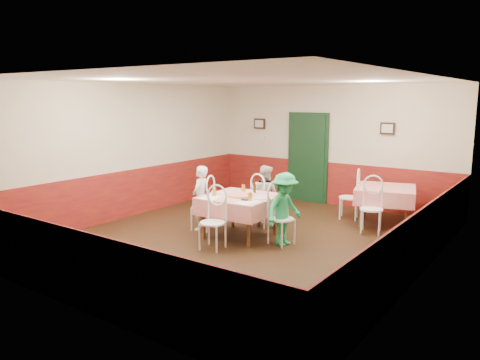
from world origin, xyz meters
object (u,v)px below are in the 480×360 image
Objects in this scene: chair_second_b at (371,209)px; glass_b at (250,197)px; glass_a at (214,192)px; pizza at (240,195)px; main_table at (240,217)px; second_table at (385,206)px; chair_far at (263,204)px; chair_left at (203,207)px; chair_right at (282,219)px; glass_c at (243,188)px; diner_right at (284,209)px; diner_far at (265,196)px; wallet at (245,200)px; diner_left at (200,198)px; chair_near at (212,223)px; chair_second_a at (349,198)px; beer_bottle at (255,187)px.

chair_second_b is 2.41m from glass_b.
pizza is at bearing 31.23° from glass_a.
main_table is 1.09× the size of second_table.
glass_a is at bearing 81.45° from chair_far.
chair_right is (1.70, 0.08, 0.00)m from chair_left.
chair_right is at bearing -113.35° from second_table.
glass_c is (-0.19, 0.38, 0.45)m from main_table.
chair_left is 0.86m from glass_c.
diner_right is (0.94, -0.81, 0.18)m from chair_far.
diner_far reaches higher than chair_second_b.
second_table is 10.18× the size of wallet.
diner_left reaches higher than pizza.
pizza is at bearing 102.92° from diner_right.
chair_far is 0.62m from glass_c.
diner_right is at bearing -75.20° from chair_right.
chair_second_b is at bearing 105.49° from diner_left.
chair_second_b is 2.04m from diner_far.
diner_right reaches higher than chair_right.
main_table is 0.85m from chair_near.
glass_c is (-1.04, 0.34, 0.37)m from chair_right.
main_table is 0.99× the size of diner_left.
chair_second_b is at bearing -149.68° from chair_far.
chair_left is 1.70m from chair_right.
chair_right is 2.35m from chair_second_a.
second_table is 0.91× the size of diner_left.
glass_c is at bearing 105.20° from diner_left.
diner_right is (-0.21, -2.33, 0.18)m from chair_second_a.
chair_second_a is at bearing -126.52° from diner_far.
chair_right is 1.20m from chair_near.
glass_c reaches higher than second_table.
chair_near is at bearing 34.14° from chair_left.
chair_second_a reaches higher than glass_b.
chair_left is 0.71× the size of diner_right.
chair_near is 7.21× the size of glass_c.
pizza is (0.07, -0.88, 0.32)m from chair_far.
glass_a reaches higher than main_table.
chair_right reaches higher than wallet.
diner_left is at bearing -177.21° from main_table.
chair_left is at bearing -163.69° from chair_second_b.
chair_far is 6.48× the size of glass_b.
diner_right is at bearing -21.94° from beer_bottle.
diner_left is at bearing 166.98° from wallet.
pizza is at bearing 135.87° from wallet.
chair_left is 3.11m from chair_second_a.
diner_far is at bearing 125.78° from chair_left.
pizza is at bearing 102.61° from chair_far.
wallet is at bearing 64.03° from diner_left.
main_table is 8.79× the size of glass_b.
diner_right is at bearing 13.91° from glass_a.
beer_bottle reaches higher than chair_second_b.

